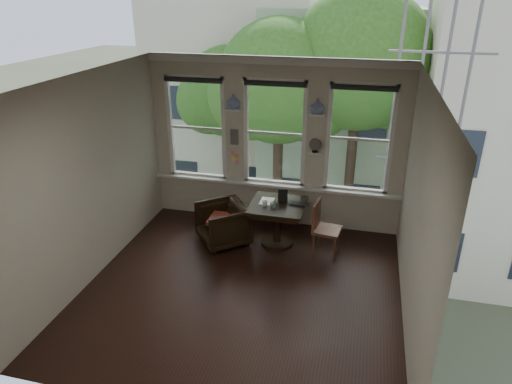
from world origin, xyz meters
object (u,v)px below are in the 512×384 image
(armchair_left, at_px, (223,224))
(laptop, at_px, (298,205))
(table, at_px, (277,224))
(mug, at_px, (265,203))
(side_chair_right, at_px, (327,230))

(armchair_left, distance_m, laptop, 1.32)
(table, bearing_deg, mug, -149.63)
(laptop, distance_m, mug, 0.55)
(armchair_left, bearing_deg, table, 62.23)
(side_chair_right, bearing_deg, armchair_left, 99.00)
(side_chair_right, bearing_deg, table, 87.85)
(armchair_left, xyz_separation_m, mug, (0.71, 0.07, 0.44))
(armchair_left, bearing_deg, laptop, 59.52)
(armchair_left, relative_size, laptop, 2.42)
(table, bearing_deg, laptop, 1.32)
(table, distance_m, laptop, 0.52)
(laptop, xyz_separation_m, mug, (-0.53, -0.12, 0.03))
(side_chair_right, bearing_deg, laptop, 80.57)
(side_chair_right, height_order, laptop, side_chair_right)
(table, distance_m, side_chair_right, 0.86)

